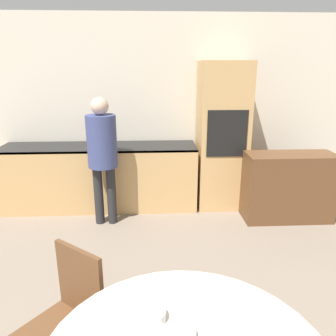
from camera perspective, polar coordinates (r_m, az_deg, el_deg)
wall_back at (r=4.74m, az=-1.34°, el=9.86°), size 6.02×0.05×2.60m
kitchen_counter at (r=4.64m, az=-11.65°, el=-1.35°), size 2.63×0.60×0.88m
oven_unit at (r=4.56m, az=9.39°, el=5.40°), size 0.65×0.59×1.98m
sideboard at (r=4.47m, az=20.17°, el=-3.09°), size 1.11×0.45×0.87m
chair_far_left at (r=2.21m, az=-16.77°, el=-23.10°), size 0.56×0.56×0.89m
person_standing at (r=3.99m, az=-11.37°, el=3.32°), size 0.35×0.35×1.58m
bowl_near at (r=1.67m, az=-2.76°, el=-24.23°), size 0.13×0.13×0.05m
bowl_far at (r=1.60m, az=2.07°, el=-26.97°), size 0.14×0.14×0.04m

